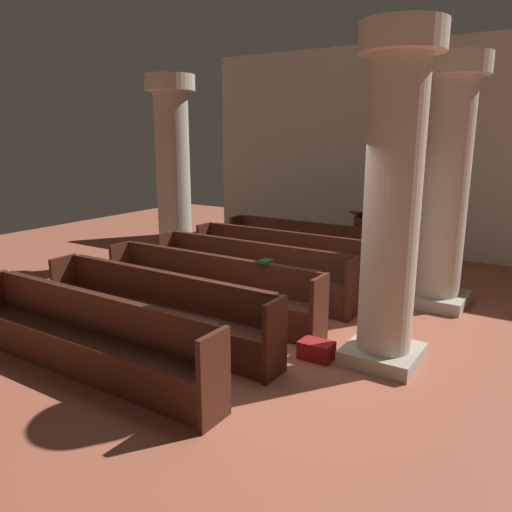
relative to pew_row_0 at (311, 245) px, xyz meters
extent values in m
plane|color=#AD5B42|center=(1.14, -3.65, -0.48)|extent=(19.20, 19.20, 0.00)
cube|color=silver|center=(1.14, 2.43, 1.77)|extent=(10.00, 0.16, 4.50)
cube|color=#4C2316|center=(0.00, -0.02, -0.04)|extent=(3.49, 0.38, 0.05)
cube|color=#4C2316|center=(0.00, 0.14, 0.20)|extent=(3.49, 0.04, 0.44)
cube|color=#411E13|center=(0.00, 0.19, 0.41)|extent=(3.35, 0.06, 0.02)
cube|color=#442014|center=(-1.77, -0.02, -0.03)|extent=(0.06, 0.44, 0.90)
cube|color=#442014|center=(1.77, -0.02, -0.03)|extent=(0.06, 0.44, 0.90)
cube|color=#482115|center=(0.00, -0.20, -0.26)|extent=(3.49, 0.03, 0.39)
cube|color=#4C2316|center=(0.00, -1.10, -0.04)|extent=(3.49, 0.38, 0.05)
cube|color=#4C2316|center=(0.00, -0.93, 0.20)|extent=(3.49, 0.04, 0.44)
cube|color=#411E13|center=(0.00, -0.89, 0.41)|extent=(3.35, 0.06, 0.02)
cube|color=#442014|center=(-1.77, -1.10, -0.03)|extent=(0.06, 0.44, 0.90)
cube|color=#442014|center=(1.77, -1.10, -0.03)|extent=(0.06, 0.44, 0.90)
cube|color=#482115|center=(0.00, -1.28, -0.26)|extent=(3.49, 0.03, 0.39)
cube|color=#4C2316|center=(0.00, -2.18, -0.04)|extent=(3.49, 0.38, 0.05)
cube|color=#4C2316|center=(0.00, -2.01, 0.20)|extent=(3.49, 0.04, 0.44)
cube|color=#411E13|center=(0.00, -1.96, 0.41)|extent=(3.35, 0.06, 0.02)
cube|color=#442014|center=(-1.77, -2.18, -0.03)|extent=(0.06, 0.44, 0.90)
cube|color=#442014|center=(1.77, -2.18, -0.03)|extent=(0.06, 0.44, 0.90)
cube|color=#482115|center=(0.00, -2.35, -0.26)|extent=(3.49, 0.03, 0.39)
cube|color=#4C2316|center=(0.00, -3.26, -0.04)|extent=(3.49, 0.38, 0.05)
cube|color=#4C2316|center=(0.00, -3.09, 0.20)|extent=(3.49, 0.04, 0.44)
cube|color=#411E13|center=(0.00, -3.04, 0.41)|extent=(3.35, 0.06, 0.02)
cube|color=#442014|center=(-1.77, -3.26, -0.03)|extent=(0.06, 0.44, 0.90)
cube|color=#442014|center=(1.77, -3.26, -0.03)|extent=(0.06, 0.44, 0.90)
cube|color=#482115|center=(0.00, -3.43, -0.26)|extent=(3.49, 0.03, 0.39)
cube|color=#4C2316|center=(0.00, -4.33, -0.04)|extent=(3.49, 0.38, 0.05)
cube|color=#4C2316|center=(0.00, -4.17, 0.20)|extent=(3.49, 0.04, 0.44)
cube|color=#411E13|center=(0.00, -4.12, 0.41)|extent=(3.35, 0.06, 0.02)
cube|color=#442014|center=(-1.77, -4.33, -0.03)|extent=(0.06, 0.44, 0.90)
cube|color=#442014|center=(1.77, -4.33, -0.03)|extent=(0.06, 0.44, 0.90)
cube|color=#482115|center=(0.00, -4.51, -0.26)|extent=(3.49, 0.03, 0.39)
cube|color=#4C2316|center=(0.00, -5.41, -0.04)|extent=(3.49, 0.38, 0.05)
cube|color=#4C2316|center=(0.00, -5.24, 0.20)|extent=(3.49, 0.04, 0.44)
cube|color=#411E13|center=(0.00, -5.20, 0.41)|extent=(3.35, 0.06, 0.02)
cube|color=#442014|center=(1.77, -5.41, -0.03)|extent=(0.06, 0.44, 0.90)
cube|color=#482115|center=(0.00, -5.59, -0.26)|extent=(3.49, 0.03, 0.39)
cube|color=#B6AD9A|center=(2.63, -0.83, -0.39)|extent=(0.91, 0.91, 0.18)
cylinder|color=beige|center=(2.63, -0.83, 1.31)|extent=(0.67, 0.67, 3.23)
cylinder|color=beige|center=(2.63, -0.83, 3.08)|extent=(0.98, 0.98, 0.30)
cube|color=#B6AD9A|center=(-2.58, -1.05, -0.39)|extent=(0.91, 0.91, 0.18)
cylinder|color=beige|center=(-2.58, -1.05, 1.31)|extent=(0.67, 0.67, 3.23)
cylinder|color=beige|center=(-2.58, -1.05, 3.08)|extent=(0.98, 0.98, 0.30)
cube|color=#B6AD9A|center=(2.63, -3.30, -0.39)|extent=(0.83, 0.83, 0.18)
cylinder|color=beige|center=(2.63, -3.30, 1.31)|extent=(0.62, 0.62, 3.23)
cylinder|color=beige|center=(2.63, -3.30, 3.08)|extent=(0.89, 0.89, 0.30)
cube|color=#562B1A|center=(0.64, 1.08, -0.45)|extent=(0.45, 0.45, 0.06)
cube|color=brown|center=(0.64, 1.08, -0.01)|extent=(0.28, 0.28, 0.95)
cube|color=brown|center=(0.64, 1.08, 0.53)|extent=(0.48, 0.35, 0.15)
cube|color=#194723|center=(0.85, -3.05, 0.43)|extent=(0.14, 0.21, 0.04)
cube|color=maroon|center=(1.94, -3.65, -0.37)|extent=(0.40, 0.27, 0.21)
camera|label=1|loc=(4.36, -8.69, 2.13)|focal=35.31mm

